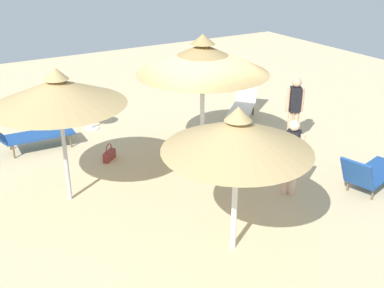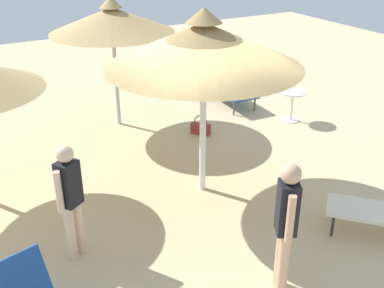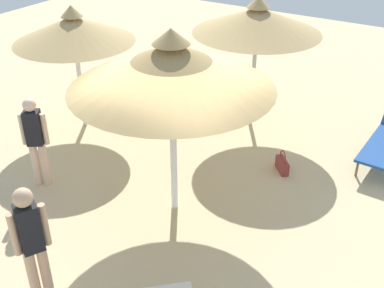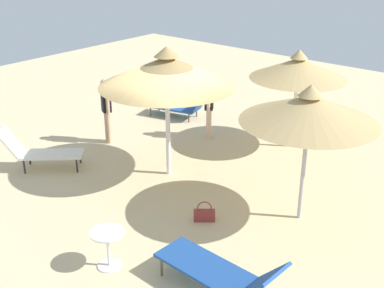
{
  "view_description": "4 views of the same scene",
  "coord_description": "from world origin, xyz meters",
  "px_view_note": "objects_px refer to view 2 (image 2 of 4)",
  "views": [
    {
      "loc": [
        5.34,
        8.55,
        4.85
      ],
      "look_at": [
        0.49,
        0.49,
        0.68
      ],
      "focal_mm": 43.89,
      "sensor_mm": 36.0,
      "label": 1
    },
    {
      "loc": [
        -5.81,
        3.47,
        4.07
      ],
      "look_at": [
        0.36,
        0.01,
        0.64
      ],
      "focal_mm": 43.7,
      "sensor_mm": 36.0,
      "label": 2
    },
    {
      "loc": [
        -5.23,
        -3.47,
        4.83
      ],
      "look_at": [
        0.87,
        0.27,
        0.65
      ],
      "focal_mm": 44.94,
      "sensor_mm": 36.0,
      "label": 3
    },
    {
      "loc": [
        7.04,
        -7.65,
        5.22
      ],
      "look_at": [
        0.62,
        0.07,
        0.91
      ],
      "focal_mm": 47.19,
      "sensor_mm": 36.0,
      "label": 4
    }
  ],
  "objects_px": {
    "parasol_umbrella_near_right": "(112,20)",
    "lounge_chair_back": "(223,82)",
    "parasol_umbrella_near_left": "(204,45)",
    "person_standing_center": "(286,222)",
    "person_standing_edge": "(70,196)",
    "handbag": "(201,128)",
    "side_table_round": "(292,101)"
  },
  "relations": [
    {
      "from": "parasol_umbrella_near_left",
      "to": "side_table_round",
      "type": "xyz_separation_m",
      "value": [
        1.57,
        -3.21,
        -1.97
      ]
    },
    {
      "from": "person_standing_edge",
      "to": "person_standing_center",
      "type": "relative_size",
      "value": 0.94
    },
    {
      "from": "lounge_chair_back",
      "to": "person_standing_edge",
      "type": "relative_size",
      "value": 1.34
    },
    {
      "from": "person_standing_center",
      "to": "person_standing_edge",
      "type": "bearing_deg",
      "value": 46.68
    },
    {
      "from": "person_standing_center",
      "to": "side_table_round",
      "type": "xyz_separation_m",
      "value": [
        4.05,
        -3.58,
        -0.53
      ]
    },
    {
      "from": "person_standing_center",
      "to": "handbag",
      "type": "distance_m",
      "value": 4.7
    },
    {
      "from": "person_standing_edge",
      "to": "side_table_round",
      "type": "height_order",
      "value": "person_standing_edge"
    },
    {
      "from": "lounge_chair_back",
      "to": "side_table_round",
      "type": "distance_m",
      "value": 1.96
    },
    {
      "from": "parasol_umbrella_near_right",
      "to": "lounge_chair_back",
      "type": "height_order",
      "value": "parasol_umbrella_near_right"
    },
    {
      "from": "side_table_round",
      "to": "person_standing_center",
      "type": "bearing_deg",
      "value": 138.5
    },
    {
      "from": "handbag",
      "to": "person_standing_edge",
      "type": "bearing_deg",
      "value": 126.89
    },
    {
      "from": "parasol_umbrella_near_left",
      "to": "lounge_chair_back",
      "type": "distance_m",
      "value": 4.74
    },
    {
      "from": "handbag",
      "to": "person_standing_center",
      "type": "bearing_deg",
      "value": 161.7
    },
    {
      "from": "parasol_umbrella_near_left",
      "to": "person_standing_edge",
      "type": "height_order",
      "value": "parasol_umbrella_near_left"
    },
    {
      "from": "person_standing_center",
      "to": "handbag",
      "type": "relative_size",
      "value": 4.08
    },
    {
      "from": "person_standing_edge",
      "to": "lounge_chair_back",
      "type": "bearing_deg",
      "value": -50.4
    },
    {
      "from": "side_table_round",
      "to": "person_standing_edge",
      "type": "bearing_deg",
      "value": 111.81
    },
    {
      "from": "lounge_chair_back",
      "to": "handbag",
      "type": "xyz_separation_m",
      "value": [
        -1.53,
        1.53,
        -0.31
      ]
    },
    {
      "from": "parasol_umbrella_near_right",
      "to": "side_table_round",
      "type": "relative_size",
      "value": 4.04
    },
    {
      "from": "parasol_umbrella_near_left",
      "to": "person_standing_edge",
      "type": "relative_size",
      "value": 1.82
    },
    {
      "from": "lounge_chair_back",
      "to": "handbag",
      "type": "height_order",
      "value": "lounge_chair_back"
    },
    {
      "from": "parasol_umbrella_near_left",
      "to": "side_table_round",
      "type": "bearing_deg",
      "value": -63.98
    },
    {
      "from": "lounge_chair_back",
      "to": "person_standing_edge",
      "type": "distance_m",
      "value": 6.41
    },
    {
      "from": "parasol_umbrella_near_left",
      "to": "side_table_round",
      "type": "distance_m",
      "value": 4.08
    },
    {
      "from": "parasol_umbrella_near_right",
      "to": "lounge_chair_back",
      "type": "relative_size",
      "value": 1.24
    },
    {
      "from": "parasol_umbrella_near_right",
      "to": "person_standing_edge",
      "type": "xyz_separation_m",
      "value": [
        -3.9,
        2.12,
        -1.33
      ]
    },
    {
      "from": "person_standing_edge",
      "to": "handbag",
      "type": "relative_size",
      "value": 3.84
    },
    {
      "from": "person_standing_edge",
      "to": "person_standing_center",
      "type": "xyz_separation_m",
      "value": [
        -1.84,
        -1.95,
        0.06
      ]
    },
    {
      "from": "side_table_round",
      "to": "lounge_chair_back",
      "type": "bearing_deg",
      "value": 18.01
    },
    {
      "from": "person_standing_center",
      "to": "parasol_umbrella_near_right",
      "type": "bearing_deg",
      "value": -1.7
    },
    {
      "from": "parasol_umbrella_near_left",
      "to": "lounge_chair_back",
      "type": "relative_size",
      "value": 1.36
    },
    {
      "from": "parasol_umbrella_near_left",
      "to": "person_standing_center",
      "type": "xyz_separation_m",
      "value": [
        -2.48,
        0.37,
        -1.44
      ]
    }
  ]
}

